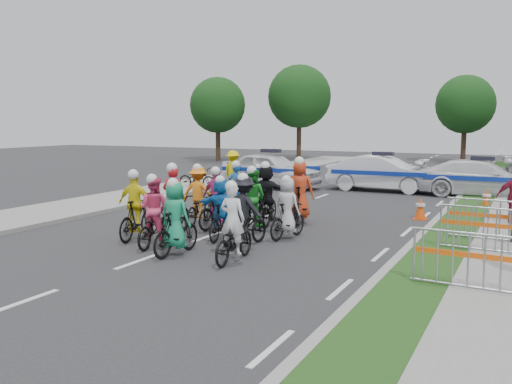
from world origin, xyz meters
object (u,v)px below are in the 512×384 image
at_px(rider_11, 266,198).
at_px(police_car_0, 271,170).
at_px(police_car_2, 482,178).
at_px(rider_4, 245,218).
at_px(rider_0, 233,235).
at_px(marshal_hiviz, 233,170).
at_px(rider_12, 237,199).
at_px(barrier_1, 483,232).
at_px(rider_5, 222,213).
at_px(barrier_2, 488,222).
at_px(rider_3, 136,213).
at_px(rider_6, 175,211).
at_px(rider_1, 176,225).
at_px(tree_0, 218,105).
at_px(rider_8, 253,207).
at_px(parked_bike, 197,179).
at_px(rider_13, 300,198).
at_px(tree_3, 299,97).
at_px(rider_9, 217,205).
at_px(rider_7, 287,214).
at_px(cone_1, 487,198).
at_px(barrier_0, 468,264).
at_px(tree_4, 465,104).
at_px(rider_10, 199,200).
at_px(cone_0, 420,208).
at_px(rider_2, 155,219).

xyz_separation_m(rider_11, police_car_0, (-3.76, 8.54, 0.02)).
bearing_deg(police_car_2, rider_11, 150.06).
bearing_deg(rider_4, rider_0, 115.69).
bearing_deg(marshal_hiviz, rider_12, 147.27).
height_order(police_car_0, barrier_1, police_car_0).
bearing_deg(marshal_hiviz, rider_5, 144.73).
bearing_deg(barrier_2, rider_3, -157.39).
distance_m(rider_3, rider_6, 1.14).
bearing_deg(rider_11, marshal_hiviz, -61.56).
distance_m(rider_1, marshal_hiviz, 12.60).
bearing_deg(tree_0, rider_4, -58.95).
height_order(rider_8, police_car_0, rider_8).
bearing_deg(parked_bike, barrier_2, -117.92).
relative_size(rider_13, tree_3, 0.27).
height_order(rider_6, marshal_hiviz, rider_6).
relative_size(rider_6, police_car_2, 0.40).
bearing_deg(tree_3, rider_9, -72.75).
height_order(rider_0, rider_7, rider_0).
height_order(rider_6, rider_7, rider_6).
relative_size(police_car_0, marshal_hiviz, 2.75).
xyz_separation_m(rider_8, barrier_1, (5.93, -0.24, -0.12)).
height_order(rider_8, tree_3, tree_3).
height_order(police_car_0, cone_1, police_car_0).
relative_size(rider_6, cone_1, 2.86).
bearing_deg(barrier_0, rider_0, 176.64).
bearing_deg(rider_0, rider_7, -94.87).
xyz_separation_m(rider_9, tree_4, (3.35, 29.87, 3.50)).
height_order(barrier_2, tree_3, tree_3).
height_order(marshal_hiviz, tree_4, tree_4).
distance_m(rider_0, rider_1, 1.48).
height_order(rider_1, rider_12, rider_12).
bearing_deg(rider_1, rider_10, -63.66).
xyz_separation_m(rider_10, tree_3, (-7.79, 27.46, 4.19)).
height_order(rider_4, police_car_0, rider_4).
relative_size(rider_11, rider_13, 0.94).
bearing_deg(marshal_hiviz, cone_0, -178.03).
xyz_separation_m(rider_4, tree_0, (-15.41, 25.60, 3.48)).
relative_size(rider_8, police_car_2, 0.37).
xyz_separation_m(rider_10, rider_11, (1.86, 0.73, 0.09)).
relative_size(rider_13, police_car_2, 0.40).
distance_m(rider_12, police_car_2, 10.90).
bearing_deg(barrier_1, cone_0, 116.45).
height_order(rider_7, police_car_2, rider_7).
height_order(rider_7, police_car_0, rider_7).
height_order(rider_10, barrier_1, rider_10).
xyz_separation_m(rider_2, barrier_0, (7.26, -0.79, -0.11)).
relative_size(barrier_0, cone_0, 2.86).
bearing_deg(barrier_2, rider_12, 174.81).
xyz_separation_m(rider_2, rider_5, (1.10, 1.36, 0.05)).
relative_size(rider_11, tree_3, 0.26).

